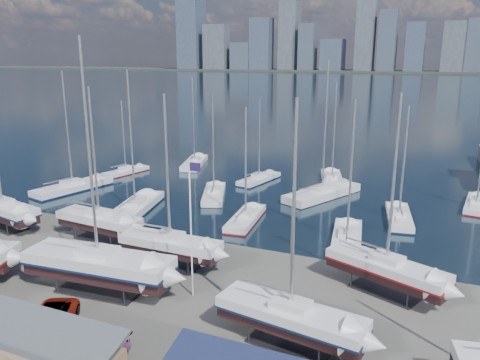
% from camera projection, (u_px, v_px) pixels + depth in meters
% --- Properties ---
extents(ground, '(1400.00, 1400.00, 0.00)m').
position_uv_depth(ground, '(158.00, 283.00, 38.87)').
color(ground, '#605E59').
rests_on(ground, ground).
extents(water, '(1400.00, 600.00, 0.40)m').
position_uv_depth(water, '(412.00, 85.00, 314.28)').
color(water, '#192A3B').
rests_on(water, ground).
extents(far_shore, '(1400.00, 80.00, 2.20)m').
position_uv_depth(far_shore, '(427.00, 72.00, 544.92)').
color(far_shore, '#2D332D').
rests_on(far_shore, ground).
extents(skyline, '(639.14, 43.80, 107.69)m').
position_uv_depth(skyline, '(423.00, 38.00, 532.67)').
color(skyline, '#475166').
rests_on(skyline, far_shore).
extents(sailboat_cradle_0, '(10.40, 4.71, 16.21)m').
position_uv_depth(sailboat_cradle_0, '(3.00, 209.00, 50.95)').
color(sailboat_cradle_0, '#2D2D33').
rests_on(sailboat_cradle_0, ground).
extents(sailboat_cradle_2, '(9.67, 3.41, 15.53)m').
position_uv_depth(sailboat_cradle_2, '(99.00, 221.00, 47.58)').
color(sailboat_cradle_2, '#2D2D33').
rests_on(sailboat_cradle_2, ground).
extents(sailboat_cradle_3, '(12.59, 4.47, 19.65)m').
position_uv_depth(sailboat_cradle_3, '(98.00, 265.00, 37.02)').
color(sailboat_cradle_3, '#2D2D33').
rests_on(sailboat_cradle_3, ground).
extents(sailboat_cradle_4, '(9.35, 2.65, 15.30)m').
position_uv_depth(sailboat_cradle_4, '(170.00, 245.00, 41.52)').
color(sailboat_cradle_4, '#2D2D33').
rests_on(sailboat_cradle_4, ground).
extents(sailboat_cradle_5, '(10.18, 4.17, 15.98)m').
position_uv_depth(sailboat_cradle_5, '(290.00, 317.00, 29.90)').
color(sailboat_cradle_5, '#2D2D33').
rests_on(sailboat_cradle_5, ground).
extents(sailboat_cradle_6, '(10.03, 6.15, 15.73)m').
position_uv_depth(sailboat_cradle_6, '(386.00, 269.00, 36.72)').
color(sailboat_cradle_6, '#2D2D33').
rests_on(sailboat_cradle_6, ground).
extents(sailboat_moored_0, '(5.82, 11.96, 17.22)m').
position_uv_depth(sailboat_moored_0, '(73.00, 189.00, 65.38)').
color(sailboat_moored_0, black).
rests_on(sailboat_moored_0, water).
extents(sailboat_moored_1, '(4.05, 8.44, 12.16)m').
position_uv_depth(sailboat_moored_1, '(126.00, 172.00, 74.91)').
color(sailboat_moored_1, black).
rests_on(sailboat_moored_1, water).
extents(sailboat_moored_2, '(5.84, 10.77, 15.67)m').
position_uv_depth(sailboat_moored_2, '(195.00, 164.00, 80.46)').
color(sailboat_moored_2, black).
rests_on(sailboat_moored_2, water).
extents(sailboat_moored_3, '(5.86, 12.21, 17.60)m').
position_uv_depth(sailboat_moored_3, '(135.00, 210.00, 56.50)').
color(sailboat_moored_3, black).
rests_on(sailboat_moored_3, water).
extents(sailboat_moored_4, '(6.04, 9.72, 14.24)m').
position_uv_depth(sailboat_moored_4, '(214.00, 195.00, 62.34)').
color(sailboat_moored_4, black).
rests_on(sailboat_moored_4, water).
extents(sailboat_moored_5, '(4.24, 9.04, 13.04)m').
position_uv_depth(sailboat_moored_5, '(259.00, 180.00, 70.13)').
color(sailboat_moored_5, black).
rests_on(sailboat_moored_5, water).
extents(sailboat_moored_6, '(3.54, 9.34, 13.62)m').
position_uv_depth(sailboat_moored_6, '(246.00, 220.00, 53.05)').
color(sailboat_moored_6, black).
rests_on(sailboat_moored_6, water).
extents(sailboat_moored_7, '(8.38, 12.68, 18.68)m').
position_uv_depth(sailboat_moored_7, '(322.00, 195.00, 62.29)').
color(sailboat_moored_7, black).
rests_on(sailboat_moored_7, water).
extents(sailboat_moored_8, '(5.53, 10.72, 15.43)m').
position_uv_depth(sailboat_moored_8, '(332.00, 181.00, 69.46)').
color(sailboat_moored_8, black).
rests_on(sailboat_moored_8, water).
extents(sailboat_moored_9, '(4.22, 10.26, 15.04)m').
position_uv_depth(sailboat_moored_9, '(347.00, 241.00, 46.97)').
color(sailboat_moored_9, black).
rests_on(sailboat_moored_9, water).
extents(sailboat_moored_10, '(4.02, 9.49, 13.74)m').
position_uv_depth(sailboat_moored_10, '(399.00, 218.00, 53.47)').
color(sailboat_moored_10, black).
rests_on(sailboat_moored_10, water).
extents(sailboat_moored_11, '(3.35, 8.83, 12.88)m').
position_uv_depth(sailboat_moored_11, '(476.00, 205.00, 58.15)').
color(sailboat_moored_11, black).
rests_on(sailboat_moored_11, water).
extents(car_c, '(4.65, 6.22, 1.57)m').
position_uv_depth(car_c, '(49.00, 321.00, 31.76)').
color(car_c, gray).
rests_on(car_c, ground).
extents(car_d, '(2.37, 5.14, 1.46)m').
position_uv_depth(car_d, '(95.00, 358.00, 27.96)').
color(car_d, gray).
rests_on(car_d, ground).
extents(flagpole, '(0.98, 0.12, 10.99)m').
position_uv_depth(flagpole, '(192.00, 220.00, 35.21)').
color(flagpole, white).
rests_on(flagpole, ground).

